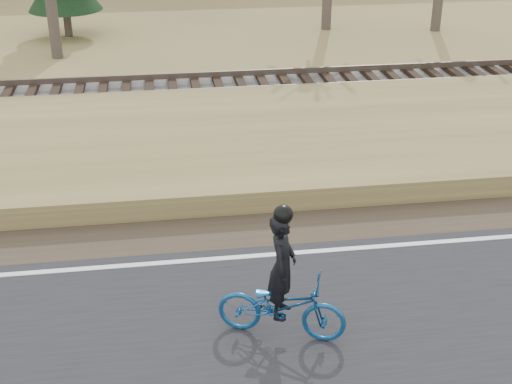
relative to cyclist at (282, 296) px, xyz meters
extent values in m
plane|color=#97894C|center=(-1.68, 1.93, -0.69)|extent=(120.00, 120.00, 0.00)
cube|color=black|center=(-1.68, -0.57, -0.66)|extent=(120.00, 6.00, 0.06)
cube|color=silver|center=(-1.68, 2.13, -0.63)|extent=(120.00, 0.12, 0.01)
cube|color=#473A2B|center=(-1.68, 3.13, -0.67)|extent=(120.00, 1.60, 0.04)
cube|color=#97894C|center=(-1.68, 6.13, -0.47)|extent=(120.00, 5.00, 0.44)
cube|color=slate|center=(-1.68, 9.93, -0.47)|extent=(120.00, 3.00, 0.45)
cube|color=black|center=(-1.68, 9.93, -0.17)|extent=(120.00, 2.40, 0.14)
cube|color=brown|center=(-1.68, 9.21, -0.03)|extent=(120.00, 0.07, 0.15)
cube|color=brown|center=(-1.68, 10.65, -0.03)|extent=(120.00, 0.07, 0.15)
imported|color=navy|center=(0.00, 0.00, -0.16)|extent=(1.90, 1.21, 0.94)
imported|color=black|center=(0.00, 0.00, 0.48)|extent=(0.53, 0.65, 1.52)
sphere|color=black|center=(0.00, 0.00, 1.26)|extent=(0.26, 0.26, 0.26)
cylinder|color=brown|center=(-4.52, 18.41, -0.06)|extent=(0.28, 0.28, 1.26)
camera|label=1|loc=(-1.51, -7.96, 5.53)|focal=50.00mm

